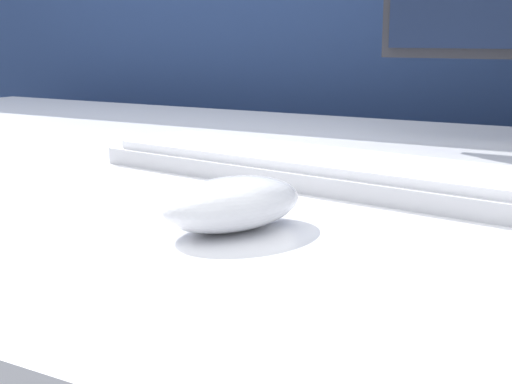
% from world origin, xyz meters
% --- Properties ---
extents(partition_panel, '(5.00, 0.03, 1.27)m').
position_xyz_m(partition_panel, '(0.00, 0.58, 0.63)').
color(partition_panel, navy).
rests_on(partition_panel, ground_plane).
extents(computer_mouse_near, '(0.10, 0.12, 0.04)m').
position_xyz_m(computer_mouse_near, '(0.03, -0.22, 0.76)').
color(computer_mouse_near, white).
rests_on(computer_mouse_near, desk).
extents(keyboard, '(0.46, 0.17, 0.02)m').
position_xyz_m(keyboard, '(0.01, -0.05, 0.75)').
color(keyboard, silver).
rests_on(keyboard, desk).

